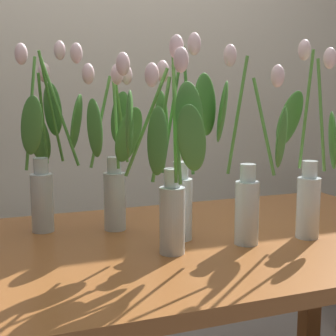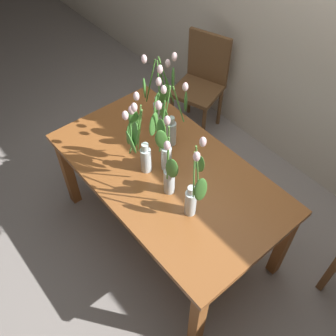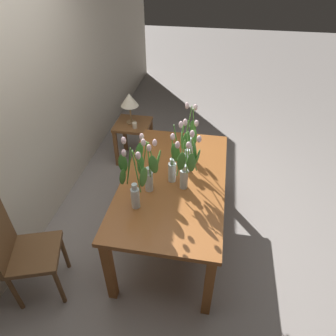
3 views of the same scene
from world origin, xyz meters
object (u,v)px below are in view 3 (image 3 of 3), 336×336
(tulip_vase_4, at_px, (190,142))
(tulip_vase_2, at_px, (149,170))
(side_table, at_px, (133,131))
(tulip_vase_5, at_px, (174,163))
(dining_table, at_px, (174,187))
(tulip_vase_1, at_px, (188,154))
(tulip_vase_0, at_px, (134,182))
(dining_chair, at_px, (20,249))
(tulip_vase_3, at_px, (187,167))
(table_lamp, at_px, (129,101))
(pillar_candle, at_px, (135,125))

(tulip_vase_4, bearing_deg, tulip_vase_2, 152.48)
(tulip_vase_2, xyz_separation_m, side_table, (1.42, 0.56, -0.52))
(tulip_vase_2, distance_m, tulip_vase_5, 0.23)
(dining_table, height_order, tulip_vase_1, tulip_vase_1)
(tulip_vase_2, bearing_deg, tulip_vase_0, 159.53)
(tulip_vase_5, distance_m, dining_chair, 1.38)
(tulip_vase_0, distance_m, tulip_vase_3, 0.45)
(tulip_vase_2, relative_size, side_table, 0.93)
(tulip_vase_2, relative_size, tulip_vase_3, 0.90)
(tulip_vase_3, distance_m, side_table, 1.69)
(tulip_vase_4, bearing_deg, side_table, 42.62)
(tulip_vase_0, relative_size, side_table, 1.07)
(tulip_vase_1, xyz_separation_m, tulip_vase_5, (-0.16, 0.10, 0.01))
(dining_chair, bearing_deg, tulip_vase_0, -63.13)
(dining_table, distance_m, table_lamp, 1.47)
(tulip_vase_0, distance_m, side_table, 1.77)
(tulip_vase_4, xyz_separation_m, side_table, (0.90, 0.83, -0.49))
(table_lamp, bearing_deg, side_table, -105.27)
(tulip_vase_3, xyz_separation_m, dining_chair, (-0.68, 1.19, -0.45))
(dining_chair, distance_m, table_lamp, 2.09)
(tulip_vase_4, bearing_deg, dining_chair, 134.11)
(tulip_vase_5, distance_m, pillar_candle, 1.38)
(tulip_vase_4, bearing_deg, table_lamp, 43.13)
(tulip_vase_5, height_order, side_table, tulip_vase_5)
(tulip_vase_4, bearing_deg, dining_table, 164.12)
(tulip_vase_5, bearing_deg, tulip_vase_0, 143.88)
(side_table, relative_size, pillar_candle, 7.33)
(dining_table, bearing_deg, table_lamp, 30.96)
(tulip_vase_2, bearing_deg, tulip_vase_5, -50.15)
(tulip_vase_1, distance_m, tulip_vase_4, 0.21)
(tulip_vase_5, bearing_deg, pillar_candle, 30.26)
(dining_table, relative_size, table_lamp, 4.02)
(tulip_vase_0, bearing_deg, pillar_candle, 15.77)
(table_lamp, bearing_deg, dining_table, -149.04)
(pillar_candle, bearing_deg, table_lamp, 33.75)
(dining_table, distance_m, tulip_vase_2, 0.39)
(tulip_vase_5, bearing_deg, dining_chair, 125.30)
(dining_table, height_order, tulip_vase_0, tulip_vase_0)
(tulip_vase_2, height_order, pillar_candle, tulip_vase_2)
(dining_table, relative_size, tulip_vase_3, 2.82)
(tulip_vase_2, xyz_separation_m, tulip_vase_3, (0.06, -0.30, 0.03))
(tulip_vase_3, bearing_deg, tulip_vase_5, 54.86)
(tulip_vase_5, xyz_separation_m, pillar_candle, (1.15, 0.67, -0.35))
(tulip_vase_2, bearing_deg, dining_chair, 124.33)
(dining_chair, distance_m, pillar_candle, 1.96)
(tulip_vase_1, height_order, table_lamp, tulip_vase_1)
(dining_table, height_order, side_table, dining_table)
(side_table, relative_size, table_lamp, 1.38)
(tulip_vase_1, relative_size, side_table, 1.01)
(tulip_vase_0, xyz_separation_m, tulip_vase_4, (0.71, -0.34, -0.05))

